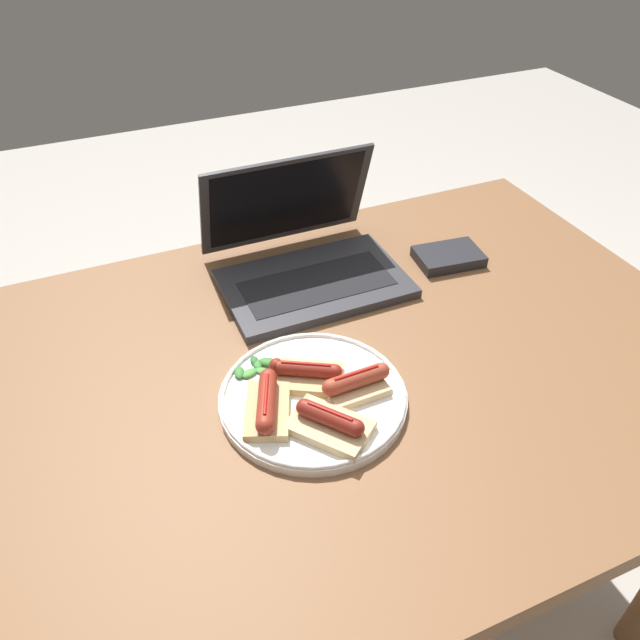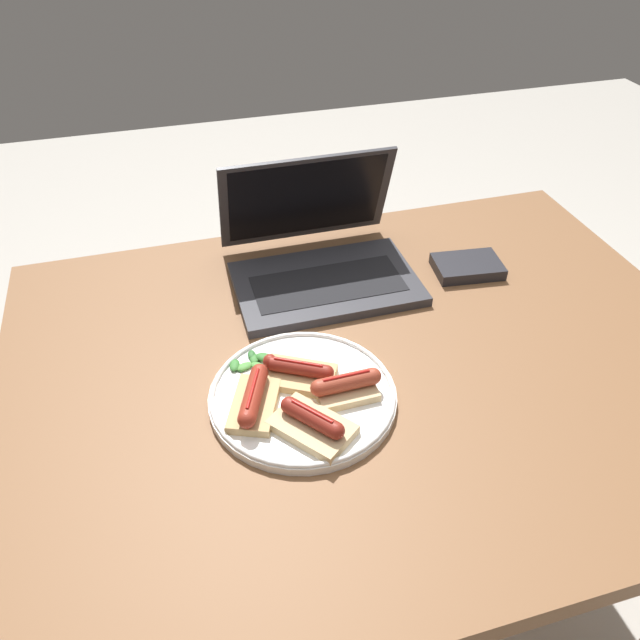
% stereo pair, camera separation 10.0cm
% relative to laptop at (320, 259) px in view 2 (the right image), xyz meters
% --- Properties ---
extents(ground_plane, '(6.00, 6.00, 0.00)m').
position_rel_laptop_xyz_m(ground_plane, '(0.01, -0.25, -0.77)').
color(ground_plane, '#B7B2A8').
extents(desk, '(1.19, 0.90, 0.73)m').
position_rel_laptop_xyz_m(desk, '(0.01, -0.25, -0.12)').
color(desk, brown).
rests_on(desk, ground_plane).
extents(laptop, '(0.34, 0.28, 0.21)m').
position_rel_laptop_xyz_m(laptop, '(0.00, 0.00, 0.00)').
color(laptop, '#2D2D33').
rests_on(laptop, desk).
extents(plate, '(0.29, 0.29, 0.02)m').
position_rel_laptop_xyz_m(plate, '(-0.12, -0.31, -0.03)').
color(plate, white).
rests_on(plate, desk).
extents(sausage_toast_left, '(0.13, 0.11, 0.04)m').
position_rel_laptop_xyz_m(sausage_toast_left, '(-0.11, -0.28, -0.01)').
color(sausage_toast_left, tan).
rests_on(sausage_toast_left, plate).
extents(sausage_toast_middle, '(0.13, 0.13, 0.04)m').
position_rel_laptop_xyz_m(sausage_toast_middle, '(-0.12, -0.38, -0.01)').
color(sausage_toast_middle, '#D6B784').
rests_on(sausage_toast_middle, plate).
extents(sausage_toast_right, '(0.11, 0.06, 0.04)m').
position_rel_laptop_xyz_m(sausage_toast_right, '(-0.05, -0.33, -0.01)').
color(sausage_toast_right, '#D6B784').
rests_on(sausage_toast_right, plate).
extents(sausage_toast_extra, '(0.10, 0.13, 0.04)m').
position_rel_laptop_xyz_m(sausage_toast_extra, '(-0.19, -0.32, -0.01)').
color(sausage_toast_extra, tan).
rests_on(sausage_toast_extra, plate).
extents(salad_pile, '(0.08, 0.07, 0.01)m').
position_rel_laptop_xyz_m(salad_pile, '(-0.17, -0.23, -0.02)').
color(salad_pile, '#2D662D').
rests_on(salad_pile, plate).
extents(external_drive, '(0.14, 0.10, 0.02)m').
position_rel_laptop_xyz_m(external_drive, '(0.28, -0.06, -0.03)').
color(external_drive, '#232328').
rests_on(external_drive, desk).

